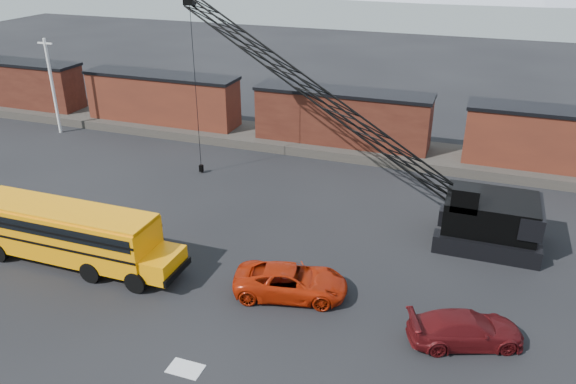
# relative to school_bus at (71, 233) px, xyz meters

# --- Properties ---
(ground) EXTENTS (160.00, 160.00, 0.00)m
(ground) POSITION_rel_school_bus_xyz_m (8.77, -1.04, -1.79)
(ground) COLOR black
(ground) RESTS_ON ground
(gravel_berm) EXTENTS (120.00, 5.00, 0.70)m
(gravel_berm) POSITION_rel_school_bus_xyz_m (8.77, 20.96, -1.44)
(gravel_berm) COLOR #443E38
(gravel_berm) RESTS_ON ground
(boxcar_west_far) EXTENTS (13.70, 3.10, 4.17)m
(boxcar_west_far) POSITION_rel_school_bus_xyz_m (-23.23, 20.96, 0.97)
(boxcar_west_far) COLOR #4F2116
(boxcar_west_far) RESTS_ON gravel_berm
(boxcar_west_near) EXTENTS (13.70, 3.10, 4.17)m
(boxcar_west_near) POSITION_rel_school_bus_xyz_m (-7.23, 20.96, 0.97)
(boxcar_west_near) COLOR #4B1F15
(boxcar_west_near) RESTS_ON gravel_berm
(boxcar_mid) EXTENTS (13.70, 3.10, 4.17)m
(boxcar_mid) POSITION_rel_school_bus_xyz_m (8.77, 20.96, 0.97)
(boxcar_mid) COLOR #4F2116
(boxcar_mid) RESTS_ON gravel_berm
(boxcar_east_near) EXTENTS (13.70, 3.10, 4.17)m
(boxcar_east_near) POSITION_rel_school_bus_xyz_m (24.77, 20.96, 0.97)
(boxcar_east_near) COLOR #4B1F15
(boxcar_east_near) RESTS_ON gravel_berm
(utility_pole) EXTENTS (1.40, 0.24, 8.00)m
(utility_pole) POSITION_rel_school_bus_xyz_m (-15.23, 16.96, 2.36)
(utility_pole) COLOR silver
(utility_pole) RESTS_ON ground
(snow_patch) EXTENTS (1.40, 0.90, 0.02)m
(snow_patch) POSITION_rel_school_bus_xyz_m (9.27, -5.04, -1.78)
(snow_patch) COLOR silver
(snow_patch) RESTS_ON ground
(school_bus) EXTENTS (11.65, 2.65, 3.19)m
(school_bus) POSITION_rel_school_bus_xyz_m (0.00, 0.00, 0.00)
(school_bus) COLOR #FF9705
(school_bus) RESTS_ON ground
(red_pickup) EXTENTS (5.81, 3.62, 1.50)m
(red_pickup) POSITION_rel_school_bus_xyz_m (11.55, 1.16, -1.04)
(red_pickup) COLOR #B32308
(red_pickup) RESTS_ON ground
(maroon_suv) EXTENTS (5.22, 3.61, 1.40)m
(maroon_suv) POSITION_rel_school_bus_xyz_m (19.62, 0.37, -1.09)
(maroon_suv) COLOR #520E11
(maroon_suv) RESTS_ON ground
(crawler_crane) EXTENTS (22.95, 6.21, 12.38)m
(crawler_crane) POSITION_rel_school_bus_xyz_m (9.87, 11.31, 5.13)
(crawler_crane) COLOR black
(crawler_crane) RESTS_ON ground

